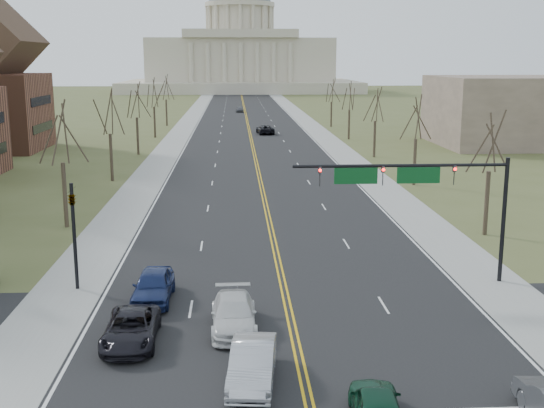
{
  "coord_description": "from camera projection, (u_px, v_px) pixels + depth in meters",
  "views": [
    {
      "loc": [
        -2.67,
        -23.18,
        12.58
      ],
      "look_at": [
        -0.19,
        21.5,
        3.0
      ],
      "focal_mm": 45.0,
      "sensor_mm": 36.0,
      "label": 1
    }
  ],
  "objects": [
    {
      "name": "tree_l_4",
      "position": [
        166.0,
        89.0,
        128.56
      ],
      "size": [
        3.96,
        3.96,
        9.0
      ],
      "color": "#34291E",
      "rests_on": "ground"
    },
    {
      "name": "tree_r_2",
      "position": [
        376.0,
        106.0,
        87.37
      ],
      "size": [
        3.74,
        3.74,
        8.5
      ],
      "color": "#34291E",
      "rests_on": "ground"
    },
    {
      "name": "center_line",
      "position": [
        248.0,
        124.0,
        132.8
      ],
      "size": [
        0.42,
        380.0,
        0.01
      ],
      "primitive_type": "cube",
      "color": "gold",
      "rests_on": "road"
    },
    {
      "name": "tree_l_0",
      "position": [
        61.0,
        136.0,
        50.46
      ],
      "size": [
        3.96,
        3.96,
        9.0
      ],
      "color": "#34291E",
      "rests_on": "ground"
    },
    {
      "name": "car_nb_inner_lead",
      "position": [
        377.0,
        407.0,
        23.58
      ],
      "size": [
        2.18,
        4.54,
        1.5
      ],
      "primitive_type": "imported",
      "rotation": [
        0.0,
        0.0,
        3.05
      ],
      "color": "#0C3924",
      "rests_on": "road"
    },
    {
      "name": "cross_road",
      "position": [
        295.0,
        338.0,
        31.27
      ],
      "size": [
        120.0,
        14.0,
        0.01
      ],
      "primitive_type": "cube",
      "color": "black",
      "rests_on": "ground"
    },
    {
      "name": "sidewalk_right",
      "position": [
        309.0,
        124.0,
        133.46
      ],
      "size": [
        4.0,
        380.0,
        0.03
      ],
      "primitive_type": "cube",
      "color": "gray",
      "rests_on": "ground"
    },
    {
      "name": "sidewalk_left",
      "position": [
        186.0,
        125.0,
        132.15
      ],
      "size": [
        4.0,
        380.0,
        0.03
      ],
      "primitive_type": "cube",
      "color": "gray",
      "rests_on": "ground"
    },
    {
      "name": "signal_left",
      "position": [
        74.0,
        224.0,
        37.19
      ],
      "size": [
        0.32,
        0.36,
        6.0
      ],
      "color": "black",
      "rests_on": "ground"
    },
    {
      "name": "car_sb_inner_lead",
      "position": [
        252.0,
        364.0,
        26.81
      ],
      "size": [
        2.18,
        5.01,
        1.6
      ],
      "primitive_type": "imported",
      "rotation": [
        0.0,
        0.0,
        -0.1
      ],
      "color": "#AEAFB6",
      "rests_on": "road"
    },
    {
      "name": "tree_r_3",
      "position": [
        350.0,
        98.0,
        106.89
      ],
      "size": [
        3.74,
        3.74,
        8.5
      ],
      "color": "#34291E",
      "rests_on": "ground"
    },
    {
      "name": "ground",
      "position": [
        309.0,
        403.0,
        25.41
      ],
      "size": [
        600.0,
        600.0,
        0.0
      ],
      "primitive_type": "plane",
      "color": "#4C542A",
      "rests_on": "ground"
    },
    {
      "name": "car_sb_outer_lead",
      "position": [
        131.0,
        329.0,
        30.55
      ],
      "size": [
        2.39,
        5.07,
        1.4
      ],
      "primitive_type": "imported",
      "rotation": [
        0.0,
        0.0,
        0.01
      ],
      "color": "black",
      "rests_on": "road"
    },
    {
      "name": "car_sb_outer_second",
      "position": [
        153.0,
        286.0,
        35.91
      ],
      "size": [
        2.08,
        4.94,
        1.67
      ],
      "primitive_type": "imported",
      "rotation": [
        0.0,
        0.0,
        -0.02
      ],
      "color": "navy",
      "rests_on": "road"
    },
    {
      "name": "tree_l_3",
      "position": [
        154.0,
        94.0,
        109.04
      ],
      "size": [
        3.96,
        3.96,
        9.0
      ],
      "color": "#34291E",
      "rests_on": "ground"
    },
    {
      "name": "bldg_right_mass",
      "position": [
        522.0,
        111.0,
        100.73
      ],
      "size": [
        25.0,
        20.0,
        10.0
      ],
      "primitive_type": "cube",
      "color": "brown",
      "rests_on": "ground"
    },
    {
      "name": "tree_l_2",
      "position": [
        136.0,
        102.0,
        89.51
      ],
      "size": [
        3.96,
        3.96,
        9.0
      ],
      "color": "#34291E",
      "rests_on": "ground"
    },
    {
      "name": "edge_line_right",
      "position": [
        298.0,
        124.0,
        133.34
      ],
      "size": [
        0.15,
        380.0,
        0.01
      ],
      "primitive_type": "cube",
      "color": "silver",
      "rests_on": "road"
    },
    {
      "name": "car_far_nb",
      "position": [
        265.0,
        129.0,
        115.78
      ],
      "size": [
        3.14,
        5.8,
        1.55
      ],
      "primitive_type": "imported",
      "rotation": [
        0.0,
        0.0,
        3.25
      ],
      "color": "black",
      "rests_on": "road"
    },
    {
      "name": "tree_r_1",
      "position": [
        416.0,
        120.0,
        67.84
      ],
      "size": [
        3.74,
        3.74,
        8.5
      ],
      "color": "#34291E",
      "rests_on": "ground"
    },
    {
      "name": "car_far_sb",
      "position": [
        240.0,
        109.0,
        162.52
      ],
      "size": [
        1.84,
        4.28,
        1.44
      ],
      "primitive_type": "imported",
      "rotation": [
        0.0,
        0.0,
        0.03
      ],
      "color": "#56595F",
      "rests_on": "road"
    },
    {
      "name": "edge_line_left",
      "position": [
        197.0,
        124.0,
        132.27
      ],
      "size": [
        0.15,
        380.0,
        0.01
      ],
      "primitive_type": "cube",
      "color": "silver",
      "rests_on": "road"
    },
    {
      "name": "capitol",
      "position": [
        240.0,
        54.0,
        266.43
      ],
      "size": [
        90.0,
        60.0,
        50.0
      ],
      "color": "#C0B1A0",
      "rests_on": "ground"
    },
    {
      "name": "road",
      "position": [
        248.0,
        124.0,
        132.81
      ],
      "size": [
        20.0,
        380.0,
        0.01
      ],
      "primitive_type": "cube",
      "color": "black",
      "rests_on": "ground"
    },
    {
      "name": "car_sb_inner_second",
      "position": [
        234.0,
        314.0,
        32.15
      ],
      "size": [
        2.19,
        5.21,
        1.5
      ],
      "primitive_type": "imported",
      "rotation": [
        0.0,
        0.0,
        0.02
      ],
      "color": "silver",
      "rests_on": "road"
    },
    {
      "name": "signal_mast",
      "position": [
        417.0,
        184.0,
        37.79
      ],
      "size": [
        12.12,
        0.44,
        7.2
      ],
      "color": "black",
      "rests_on": "ground"
    },
    {
      "name": "tree_r_4",
      "position": [
        332.0,
        92.0,
        126.42
      ],
      "size": [
        3.74,
        3.74,
        8.5
      ],
      "color": "#34291E",
      "rests_on": "ground"
    },
    {
      "name": "tree_r_0",
      "position": [
        490.0,
        145.0,
        48.31
      ],
      "size": [
        3.74,
        3.74,
        8.5
      ],
      "color": "#34291E",
      "rests_on": "ground"
    },
    {
      "name": "tree_l_1",
      "position": [
        109.0,
        114.0,
        69.98
      ],
      "size": [
        3.96,
        3.96,
        9.0
      ],
      "color": "#34291E",
      "rests_on": "ground"
    }
  ]
}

